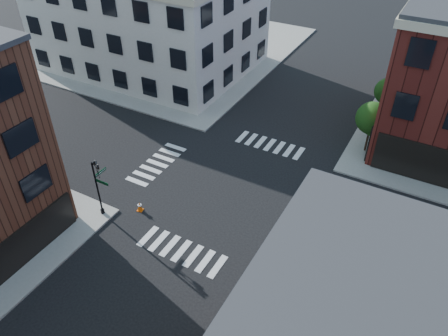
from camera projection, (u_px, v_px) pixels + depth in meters
ground at (232, 190)px, 33.23m from camera, size 120.00×120.00×0.00m
sidewalk_nw at (165, 46)px, 55.89m from camera, size 30.00×30.00×0.15m
building_nw at (150, 17)px, 48.35m from camera, size 22.00×16.00×11.00m
tree_near at (373, 120)px, 35.35m from camera, size 2.69×2.69×4.49m
tree_far at (388, 93)px, 39.70m from camera, size 2.43×2.43×4.07m
signal_pole at (98, 183)px, 29.43m from camera, size 1.29×1.24×4.60m
box_truck at (418, 294)px, 23.11m from camera, size 9.24×2.96×4.16m
traffic_cone at (140, 206)px, 31.21m from camera, size 0.49×0.49×0.76m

